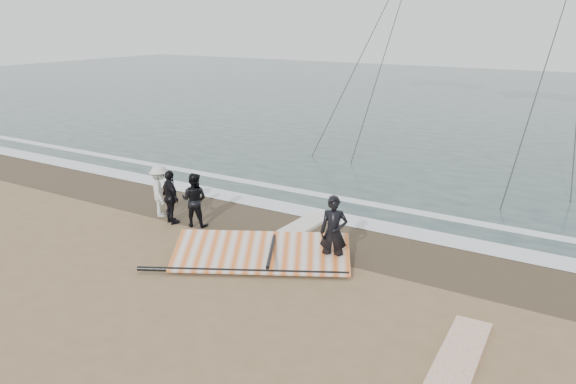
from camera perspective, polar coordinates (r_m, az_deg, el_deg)
name	(u,v)px	position (r m, az deg, el deg)	size (l,w,h in m)	color
ground	(233,309)	(11.62, -5.64, -11.77)	(120.00, 120.00, 0.00)	#8C704C
sea	(526,104)	(41.86, 23.06, 8.22)	(120.00, 54.00, 0.02)	#233838
wet_sand	(335,238)	(15.07, 4.76, -4.67)	(120.00, 2.80, 0.01)	#4C3D2B
foam_near	(357,222)	(16.25, 7.02, -3.01)	(120.00, 0.90, 0.01)	white
foam_far	(380,206)	(17.72, 9.35, -1.37)	(120.00, 0.45, 0.01)	white
man_main	(334,232)	(13.05, 4.66, -4.12)	(0.64, 0.42, 1.76)	black
board_white	(461,353)	(10.60, 17.15, -15.33)	(0.67, 2.39, 0.10)	white
board_cream	(298,229)	(15.54, 1.06, -3.73)	(0.68, 2.56, 0.11)	silver
trio_cluster	(173,195)	(16.35, -11.56, -0.33)	(2.41, 1.20, 1.56)	black
sail_rig	(262,253)	(13.61, -2.62, -6.24)	(4.45, 3.68, 0.52)	black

